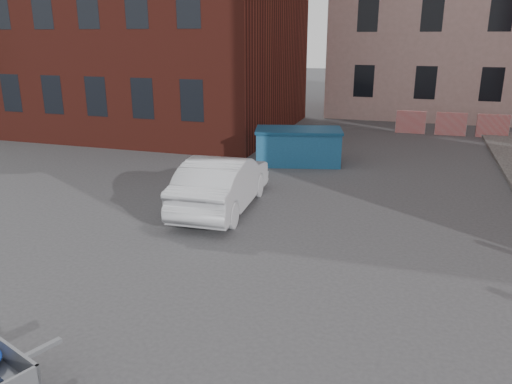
% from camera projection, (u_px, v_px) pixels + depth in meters
% --- Properties ---
extents(ground, '(120.00, 120.00, 0.00)m').
position_uv_depth(ground, '(257.00, 263.00, 9.72)').
color(ground, '#38383A').
rests_on(ground, ground).
extents(far_building, '(6.00, 6.00, 8.00)m').
position_uv_depth(far_building, '(77.00, 39.00, 34.32)').
color(far_building, maroon).
rests_on(far_building, ground).
extents(barriers, '(4.70, 0.18, 1.00)m').
position_uv_depth(barriers, '(451.00, 124.00, 21.97)').
color(barriers, red).
rests_on(barriers, ground).
extents(dumpster, '(3.17, 2.15, 1.21)m').
position_uv_depth(dumpster, '(298.00, 146.00, 17.03)').
color(dumpster, '#1E6093').
rests_on(dumpster, ground).
extents(silver_car, '(1.72, 4.26, 1.38)m').
position_uv_depth(silver_car, '(222.00, 183.00, 12.57)').
color(silver_car, silver).
rests_on(silver_car, ground).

